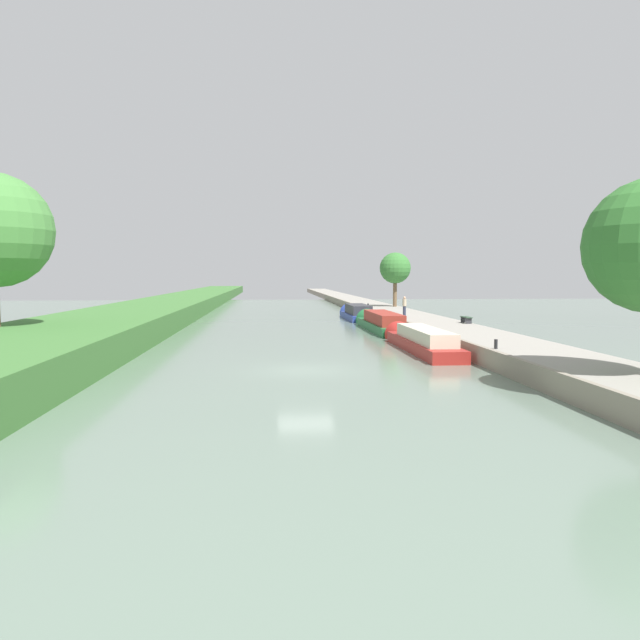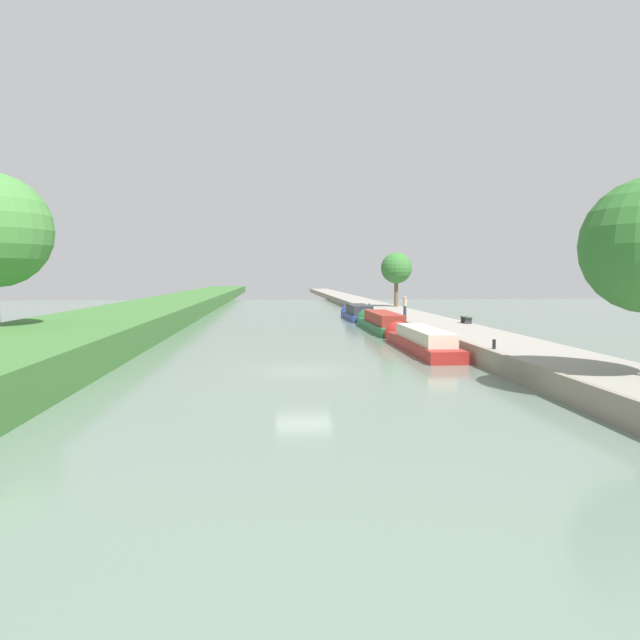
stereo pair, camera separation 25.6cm
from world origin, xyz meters
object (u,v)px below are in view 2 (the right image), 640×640
Objects in this scene: narrowboat_red at (419,340)px; narrowboat_green at (380,322)px; park_bench at (466,318)px; narrowboat_blue at (357,313)px; mooring_bollard_far at (369,306)px; mooring_bollard_near at (494,344)px; person_walking at (405,306)px.

narrowboat_green is at bearing 89.71° from narrowboat_red.
narrowboat_blue is at bearing 108.16° from park_bench.
mooring_bollard_far is (1.94, 4.26, 0.53)m from narrowboat_blue.
narrowboat_red is at bearing -93.65° from mooring_bollard_far.
mooring_bollard_near and mooring_bollard_far have the same top height.
narrowboat_blue is 6.23× the size of person_walking.
person_walking reaches higher than mooring_bollard_near.
mooring_bollard_near is (1.85, -6.87, 0.55)m from narrowboat_red.
mooring_bollard_far is (1.85, 29.06, 0.55)m from narrowboat_red.
narrowboat_green is 1.25× the size of narrowboat_blue.
park_bench is at bearing -72.14° from person_walking.
park_bench is at bearing 55.40° from narrowboat_red.
person_walking is at bearing -71.55° from narrowboat_blue.
narrowboat_green is at bearing 138.18° from park_bench.
narrowboat_blue is 31.73m from mooring_bollard_near.
person_walking is (2.82, 16.10, 1.20)m from narrowboat_red.
narrowboat_green is at bearing -129.25° from person_walking.
narrowboat_blue is 22.98× the size of mooring_bollard_near.
narrowboat_blue is (-0.08, 24.79, 0.02)m from narrowboat_red.
park_bench is (5.46, 7.91, 0.68)m from narrowboat_red.
person_walking is 23.01m from mooring_bollard_near.
narrowboat_red is 16.39m from person_walking.
narrowboat_green is 28.65× the size of mooring_bollard_far.
person_walking reaches higher than narrowboat_red.
narrowboat_green is (0.06, 12.73, 0.04)m from narrowboat_red.
narrowboat_green reaches higher than mooring_bollard_near.
narrowboat_blue reaches higher than park_bench.
mooring_bollard_near is at bearing -103.69° from park_bench.
mooring_bollard_near is at bearing -90.00° from mooring_bollard_far.
narrowboat_blue is (-0.15, 12.06, -0.02)m from narrowboat_green.
park_bench is (3.60, -21.15, 0.12)m from mooring_bollard_far.
mooring_bollard_near is (-0.96, -22.98, -0.65)m from person_walking.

